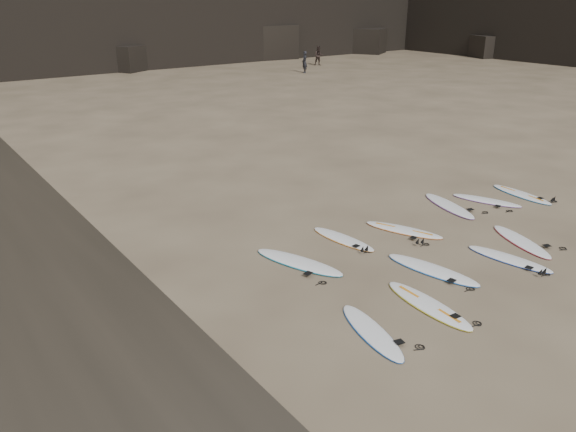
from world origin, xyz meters
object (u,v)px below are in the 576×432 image
Objects in this scene: surfboard_10 at (521,194)px; surfboard_2 at (432,269)px; surfboard_3 at (509,259)px; surfboard_4 at (521,241)px; surfboard_0 at (372,332)px; person_a at (305,62)px; surfboard_1 at (428,305)px; surfboard_9 at (486,200)px; surfboard_7 at (404,230)px; surfboard_5 at (299,262)px; person_b at (319,56)px; surfboard_6 at (343,239)px; surfboard_8 at (449,206)px.

surfboard_2 is at bearing -157.91° from surfboard_10.
surfboard_4 is at bearing 10.79° from surfboard_3.
person_a reaches higher than surfboard_0.
surfboard_3 is 1.41m from surfboard_4.
surfboard_1 is 8.07m from surfboard_9.
surfboard_0 is 6.97m from surfboard_4.
surfboard_7 is at bearing 48.48° from surfboard_2.
person_a is (22.99, 34.57, 0.91)m from surfboard_1.
surfboard_4 reaches higher than surfboard_0.
surfboard_1 is at bearing -91.56° from surfboard_5.
person_b is at bearing 57.97° from surfboard_1.
person_b reaches higher than surfboard_10.
person_b is at bearing 45.40° from surfboard_6.
surfboard_0 is 11.17m from surfboard_10.
surfboard_1 is (1.87, 0.03, 0.00)m from surfboard_0.
surfboard_9 is at bearing -8.16° from person_a.
surfboard_0 and surfboard_3 have the same top height.
surfboard_7 is 1.29× the size of person_a.
surfboard_4 and surfboard_7 have the same top height.
surfboard_8 is (0.67, 3.20, 0.00)m from surfboard_4.
surfboard_0 reaches higher than surfboard_6.
surfboard_2 is (1.49, 1.15, 0.00)m from surfboard_1.
surfboard_7 reaches higher than surfboard_3.
surfboard_8 is 3.19m from surfboard_10.
surfboard_3 and surfboard_9 have the same top height.
surfboard_1 is 1.88m from surfboard_2.
surfboard_6 is (0.90, 4.06, -0.01)m from surfboard_1.
surfboard_6 is at bearing 90.74° from surfboard_2.
surfboard_2 is 6.24m from surfboard_9.
person_b reaches higher than surfboard_2.
surfboard_8 is at bearing -91.65° from person_b.
surfboard_9 is at bearing 33.62° from surfboard_3.
surfboard_6 is 2.06m from surfboard_7.
surfboard_10 is 1.34× the size of person_b.
surfboard_5 is at bearing -160.60° from surfboard_8.
surfboard_5 is 8.34m from surfboard_9.
person_b is at bearing 32.09° from surfboard_7.
person_a is at bearing 41.94° from surfboard_9.
surfboard_2 is 1.12× the size of surfboard_3.
surfboard_9 is 34.77m from person_a.
surfboard_7 is 4.36m from surfboard_9.
surfboard_4 is at bearing -141.08° from surfboard_10.
surfboard_6 is (-4.15, 3.24, -0.00)m from surfboard_4.
surfboard_2 is 2.97m from surfboard_6.
surfboard_0 is 42.62m from person_a.
surfboard_0 is at bearing 174.55° from surfboard_3.
surfboard_6 is 1.26× the size of person_b.
surfboard_10 is at bearing -12.55° from surfboard_6.
surfboard_3 is 5.86m from surfboard_10.
surfboard_2 is (3.36, 1.18, 0.01)m from surfboard_0.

